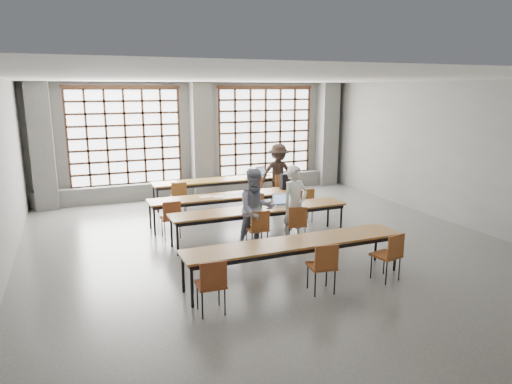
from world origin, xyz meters
TOP-DOWN VIEW (x-y plane):
  - floor at (0.00, 0.00)m, footprint 11.00×11.00m
  - ceiling at (0.00, 0.00)m, footprint 11.00×11.00m
  - wall_back at (0.00, 5.50)m, footprint 10.00×0.00m
  - wall_front at (0.00, -5.50)m, footprint 10.00×0.00m
  - wall_right at (5.00, 0.00)m, footprint 0.00×11.00m
  - column_left at (-4.50, 5.22)m, footprint 0.60×0.55m
  - column_mid at (0.00, 5.22)m, footprint 0.60×0.55m
  - column_right at (4.50, 5.22)m, footprint 0.60×0.55m
  - window_left at (-2.25, 5.42)m, footprint 3.32×0.12m
  - window_right at (2.25, 5.42)m, footprint 3.32×0.12m
  - sill_ledge at (0.00, 5.30)m, footprint 9.80×0.35m
  - desk_row_a at (0.21, 3.93)m, footprint 4.00×0.70m
  - desk_row_b at (-0.23, 1.94)m, footprint 4.00×0.70m
  - desk_row_c at (-0.03, 0.45)m, footprint 4.00×0.70m
  - desk_row_d at (-0.32, -1.83)m, footprint 4.00×0.70m
  - chair_back_left at (-1.19, 3.31)m, footprint 0.47×0.47m
  - chair_back_mid at (1.00, 3.31)m, footprint 0.49×0.49m
  - chair_back_right at (1.81, 3.31)m, footprint 0.45×0.45m
  - chair_mid_left at (-1.83, 1.31)m, footprint 0.42×0.43m
  - chair_mid_centre at (0.18, 1.31)m, footprint 0.44×0.45m
  - chair_mid_right at (1.56, 1.32)m, footprint 0.50×0.50m
  - chair_front_left at (-0.33, -0.18)m, footprint 0.43×0.44m
  - chair_front_right at (0.55, -0.17)m, footprint 0.51×0.51m
  - chair_near_left at (-2.03, -2.46)m, footprint 0.44×0.44m
  - chair_near_mid at (-0.13, -2.46)m, footprint 0.47×0.48m
  - chair_near_right at (1.19, -2.46)m, footprint 0.50×0.50m
  - student_male at (0.57, -0.05)m, footprint 0.70×0.54m
  - student_female at (-0.33, -0.05)m, footprint 0.84×0.65m
  - student_back at (1.81, 3.43)m, footprint 1.19×0.77m
  - laptop_front at (0.53, 0.56)m, footprint 0.41×0.37m
  - laptop_back at (1.55, 4.04)m, footprint 0.44×0.40m
  - mouse at (0.92, 0.43)m, footprint 0.11×0.08m
  - green_box at (-0.08, 0.53)m, footprint 0.27×0.16m
  - phone at (0.15, 0.35)m, footprint 0.14×0.08m
  - paper_sheet_a at (-0.83, 1.99)m, footprint 0.31×0.24m
  - paper_sheet_b at (-0.53, 1.89)m, footprint 0.30×0.21m
  - paper_sheet_c at (-0.13, 1.94)m, footprint 0.34×0.28m
  - backpack at (1.37, 1.99)m, footprint 0.33×0.22m
  - plastic_bag at (1.11, 3.98)m, footprint 0.29×0.25m
  - red_pouch at (-2.02, -2.38)m, footprint 0.21×0.11m

SIDE VIEW (x-z plane):
  - floor at x=0.00m, z-range 0.00..0.00m
  - sill_ledge at x=0.00m, z-range 0.00..0.50m
  - red_pouch at x=-2.02m, z-range 0.47..0.53m
  - chair_back_left at x=-1.19m, z-range 0.10..0.98m
  - chair_back_mid at x=1.00m, z-range 0.10..0.98m
  - chair_back_right at x=1.81m, z-range 0.10..0.98m
  - chair_mid_left at x=-1.83m, z-range 0.10..0.98m
  - chair_mid_centre at x=0.18m, z-range 0.10..0.98m
  - chair_mid_right at x=1.56m, z-range 0.10..0.98m
  - chair_front_left at x=-0.33m, z-range 0.10..0.98m
  - chair_front_right at x=0.55m, z-range 0.10..0.98m
  - chair_near_left at x=-2.03m, z-range 0.10..0.98m
  - chair_near_mid at x=-0.13m, z-range 0.10..0.98m
  - chair_near_right at x=1.19m, z-range 0.10..0.98m
  - desk_row_a at x=0.21m, z-range 0.30..1.03m
  - desk_row_b at x=-0.23m, z-range 0.30..1.03m
  - desk_row_c at x=-0.03m, z-range 0.30..1.03m
  - desk_row_d at x=-0.32m, z-range 0.30..1.03m
  - paper_sheet_a at x=-0.83m, z-range 0.73..0.73m
  - paper_sheet_b at x=-0.53m, z-range 0.73..0.73m
  - paper_sheet_c at x=-0.13m, z-range 0.73..0.73m
  - phone at x=0.15m, z-range 0.73..0.74m
  - mouse at x=0.92m, z-range 0.73..0.77m
  - green_box at x=-0.08m, z-range 0.73..0.82m
  - laptop_front at x=0.53m, z-range 0.66..0.92m
  - laptop_back at x=1.55m, z-range 0.66..0.92m
  - student_female at x=-0.33m, z-range 0.00..1.71m
  - student_male at x=0.57m, z-range 0.00..1.72m
  - student_back at x=1.81m, z-range 0.00..1.74m
  - plastic_bag at x=1.11m, z-range 0.73..1.02m
  - backpack at x=1.37m, z-range 0.73..1.13m
  - wall_back at x=0.00m, z-range -3.25..6.75m
  - wall_front at x=0.00m, z-range -3.25..6.75m
  - wall_right at x=5.00m, z-range -3.75..7.25m
  - column_left at x=-4.50m, z-range 0.00..3.50m
  - column_mid at x=0.00m, z-range 0.00..3.50m
  - column_right at x=4.50m, z-range 0.00..3.50m
  - window_left at x=-2.25m, z-range 0.40..3.40m
  - window_right at x=2.25m, z-range 0.40..3.40m
  - ceiling at x=0.00m, z-range 3.50..3.50m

